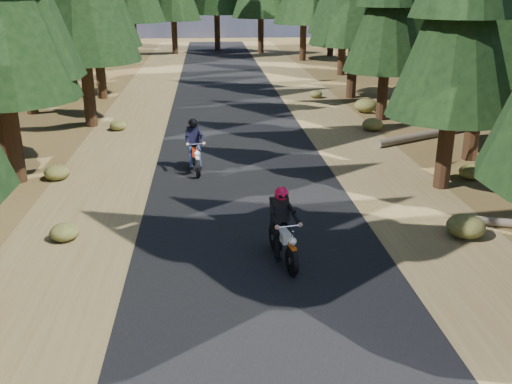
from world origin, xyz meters
The scene contains 8 objects.
ground centered at (0.00, 0.00, 0.00)m, with size 120.00×120.00×0.00m, color #4E3C1B.
road centered at (0.00, 5.00, 0.01)m, with size 6.00×100.00×0.01m, color black.
shoulder_l centered at (-4.60, 5.00, 0.00)m, with size 3.20×100.00×0.01m, color brown.
shoulder_r centered at (4.60, 5.00, 0.00)m, with size 3.20×100.00×0.01m, color brown.
log_near centered at (8.18, 10.59, 0.16)m, with size 0.32×0.32×6.24m, color #4C4233.
understory_shrubs centered at (2.48, 7.77, 0.27)m, with size 14.23×24.47×0.68m.
rider_lead centered at (0.47, -0.19, 0.59)m, with size 0.93×2.03×1.74m.
rider_follow centered at (-1.62, 6.76, 0.60)m, with size 0.88×2.06×1.78m.
Camera 1 is at (-1.13, -11.77, 5.91)m, focal length 40.00 mm.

